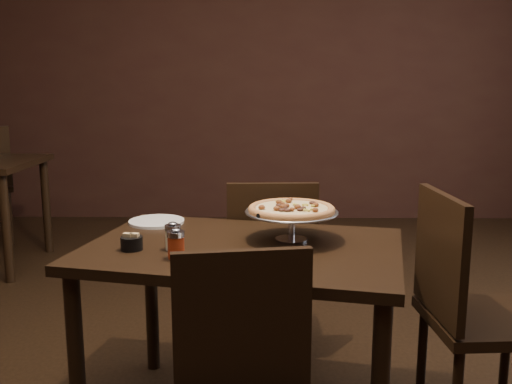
{
  "coord_description": "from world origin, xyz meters",
  "views": [
    {
      "loc": [
        0.12,
        -2.16,
        1.35
      ],
      "look_at": [
        0.09,
        -0.01,
        0.94
      ],
      "focal_mm": 40.0,
      "sensor_mm": 36.0,
      "label": 1
    }
  ],
  "objects": [
    {
      "name": "plate_near",
      "position": [
        0.12,
        -0.39,
        0.75
      ],
      "size": [
        0.23,
        0.23,
        0.01
      ],
      "primitive_type": "cylinder",
      "color": "white",
      "rests_on": "dining_table"
    },
    {
      "name": "room",
      "position": [
        0.06,
        0.03,
        1.4
      ],
      "size": [
        6.04,
        7.04,
        2.84
      ],
      "color": "black",
      "rests_on": "ground"
    },
    {
      "name": "napkin_stack",
      "position": [
        0.16,
        -0.38,
        0.75
      ],
      "size": [
        0.16,
        0.16,
        0.01
      ],
      "primitive_type": "cube",
      "rotation": [
        0.0,
        0.0,
        -0.21
      ],
      "color": "white",
      "rests_on": "dining_table"
    },
    {
      "name": "pepper_flake_shaker",
      "position": [
        -0.19,
        -0.23,
        0.79
      ],
      "size": [
        0.06,
        0.06,
        0.11
      ],
      "color": "maroon",
      "rests_on": "dining_table"
    },
    {
      "name": "dining_table",
      "position": [
        0.04,
        -0.06,
        0.64
      ],
      "size": [
        1.32,
        1.02,
        0.74
      ],
      "rotation": [
        0.0,
        0.0,
        -0.21
      ],
      "color": "black",
      "rests_on": "ground"
    },
    {
      "name": "parmesan_shaker",
      "position": [
        -0.22,
        -0.12,
        0.79
      ],
      "size": [
        0.06,
        0.06,
        0.11
      ],
      "color": "beige",
      "rests_on": "dining_table"
    },
    {
      "name": "packet_caddy",
      "position": [
        -0.37,
        -0.13,
        0.77
      ],
      "size": [
        0.08,
        0.08,
        0.06
      ],
      "rotation": [
        0.0,
        0.0,
        -0.22
      ],
      "color": "black",
      "rests_on": "dining_table"
    },
    {
      "name": "plate_left",
      "position": [
        -0.35,
        0.29,
        0.75
      ],
      "size": [
        0.24,
        0.24,
        0.01
      ],
      "primitive_type": "cylinder",
      "color": "white",
      "rests_on": "dining_table"
    },
    {
      "name": "pizza_stand",
      "position": [
        0.23,
        0.01,
        0.86
      ],
      "size": [
        0.37,
        0.37,
        0.15
      ],
      "color": "#AEADB4",
      "rests_on": "dining_table"
    },
    {
      "name": "serving_spatula",
      "position": [
        0.14,
        -0.06,
        0.86
      ],
      "size": [
        0.16,
        0.16,
        0.02
      ],
      "rotation": [
        0.0,
        0.0,
        -0.77
      ],
      "color": "#AEADB4",
      "rests_on": "pizza_stand"
    },
    {
      "name": "chair_far",
      "position": [
        0.16,
        0.51,
        0.49
      ],
      "size": [
        0.44,
        0.44,
        0.9
      ],
      "rotation": [
        0.0,
        0.0,
        3.19
      ],
      "color": "black",
      "rests_on": "ground"
    },
    {
      "name": "chair_side",
      "position": [
        0.9,
        -0.1,
        0.52
      ],
      "size": [
        0.47,
        0.47,
        0.95
      ],
      "rotation": [
        0.0,
        0.0,
        1.64
      ],
      "color": "black",
      "rests_on": "ground"
    }
  ]
}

